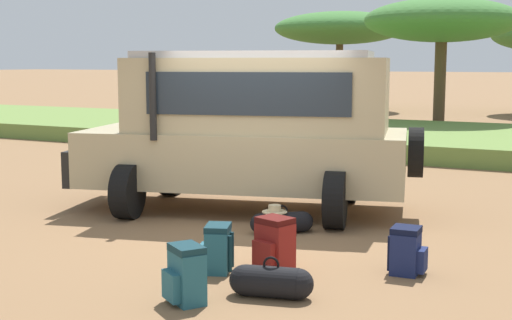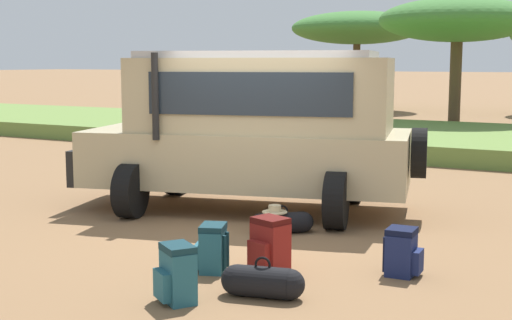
{
  "view_description": "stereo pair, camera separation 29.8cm",
  "coord_description": "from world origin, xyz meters",
  "px_view_note": "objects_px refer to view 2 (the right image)",
  "views": [
    {
      "loc": [
        4.51,
        -8.66,
        2.28
      ],
      "look_at": [
        0.26,
        -0.39,
        1.0
      ],
      "focal_mm": 50.0,
      "sensor_mm": 36.0,
      "label": 1
    },
    {
      "loc": [
        4.77,
        -8.52,
        2.28
      ],
      "look_at": [
        0.26,
        -0.39,
        1.0
      ],
      "focal_mm": 50.0,
      "sensor_mm": 36.0,
      "label": 2
    }
  ],
  "objects_px": {
    "backpack_near_rear_wheel": "(402,252)",
    "acacia_tree_left_mid": "(458,21)",
    "acacia_tree_far_left": "(357,28)",
    "safari_vehicle": "(254,127)",
    "backpack_outermost": "(177,274)",
    "duffel_bag_low_black_case": "(282,222)",
    "backpack_beside_front_wheel": "(212,249)",
    "duffel_bag_soft_canvas": "(263,282)",
    "backpack_cluster_center": "(270,244)"
  },
  "relations": [
    {
      "from": "safari_vehicle",
      "to": "duffel_bag_low_black_case",
      "type": "xyz_separation_m",
      "value": [
        1.07,
        -1.14,
        -1.14
      ]
    },
    {
      "from": "duffel_bag_low_black_case",
      "to": "acacia_tree_left_mid",
      "type": "bearing_deg",
      "value": 95.18
    },
    {
      "from": "backpack_beside_front_wheel",
      "to": "duffel_bag_soft_canvas",
      "type": "relative_size",
      "value": 0.64
    },
    {
      "from": "backpack_near_rear_wheel",
      "to": "backpack_outermost",
      "type": "distance_m",
      "value": 2.49
    },
    {
      "from": "backpack_near_rear_wheel",
      "to": "backpack_outermost",
      "type": "relative_size",
      "value": 0.92
    },
    {
      "from": "safari_vehicle",
      "to": "acacia_tree_far_left",
      "type": "bearing_deg",
      "value": 107.39
    },
    {
      "from": "safari_vehicle",
      "to": "duffel_bag_soft_canvas",
      "type": "bearing_deg",
      "value": -59.58
    },
    {
      "from": "backpack_beside_front_wheel",
      "to": "duffel_bag_low_black_case",
      "type": "distance_m",
      "value": 1.95
    },
    {
      "from": "acacia_tree_far_left",
      "to": "acacia_tree_left_mid",
      "type": "height_order",
      "value": "acacia_tree_far_left"
    },
    {
      "from": "duffel_bag_low_black_case",
      "to": "acacia_tree_far_left",
      "type": "distance_m",
      "value": 25.58
    },
    {
      "from": "duffel_bag_low_black_case",
      "to": "acacia_tree_far_left",
      "type": "xyz_separation_m",
      "value": [
        -8.21,
        23.94,
        3.72
      ]
    },
    {
      "from": "backpack_beside_front_wheel",
      "to": "backpack_cluster_center",
      "type": "bearing_deg",
      "value": 37.81
    },
    {
      "from": "backpack_near_rear_wheel",
      "to": "acacia_tree_left_mid",
      "type": "height_order",
      "value": "acacia_tree_left_mid"
    },
    {
      "from": "backpack_cluster_center",
      "to": "backpack_beside_front_wheel",
      "type": "bearing_deg",
      "value": -142.19
    },
    {
      "from": "safari_vehicle",
      "to": "backpack_beside_front_wheel",
      "type": "bearing_deg",
      "value": -68.75
    },
    {
      "from": "safari_vehicle",
      "to": "backpack_outermost",
      "type": "distance_m",
      "value": 4.47
    },
    {
      "from": "backpack_beside_front_wheel",
      "to": "backpack_near_rear_wheel",
      "type": "height_order",
      "value": "backpack_beside_front_wheel"
    },
    {
      "from": "backpack_beside_front_wheel",
      "to": "acacia_tree_left_mid",
      "type": "xyz_separation_m",
      "value": [
        -1.49,
        16.96,
        3.33
      ]
    },
    {
      "from": "duffel_bag_low_black_case",
      "to": "duffel_bag_soft_canvas",
      "type": "distance_m",
      "value": 2.65
    },
    {
      "from": "backpack_outermost",
      "to": "acacia_tree_far_left",
      "type": "xyz_separation_m",
      "value": [
        -8.59,
        26.9,
        3.6
      ]
    },
    {
      "from": "backpack_near_rear_wheel",
      "to": "acacia_tree_far_left",
      "type": "distance_m",
      "value": 27.25
    },
    {
      "from": "backpack_cluster_center",
      "to": "duffel_bag_soft_canvas",
      "type": "relative_size",
      "value": 0.7
    },
    {
      "from": "duffel_bag_low_black_case",
      "to": "acacia_tree_left_mid",
      "type": "distance_m",
      "value": 15.47
    },
    {
      "from": "backpack_beside_front_wheel",
      "to": "backpack_outermost",
      "type": "distance_m",
      "value": 1.05
    },
    {
      "from": "backpack_beside_front_wheel",
      "to": "duffel_bag_soft_canvas",
      "type": "distance_m",
      "value": 1.04
    },
    {
      "from": "backpack_near_rear_wheel",
      "to": "acacia_tree_far_left",
      "type": "xyz_separation_m",
      "value": [
        -10.21,
        25.01,
        3.62
      ]
    },
    {
      "from": "acacia_tree_far_left",
      "to": "acacia_tree_left_mid",
      "type": "xyz_separation_m",
      "value": [
        6.84,
        -8.92,
        -0.28
      ]
    },
    {
      "from": "safari_vehicle",
      "to": "acacia_tree_far_left",
      "type": "height_order",
      "value": "acacia_tree_far_left"
    },
    {
      "from": "backpack_near_rear_wheel",
      "to": "acacia_tree_far_left",
      "type": "relative_size",
      "value": 0.08
    },
    {
      "from": "duffel_bag_low_black_case",
      "to": "duffel_bag_soft_canvas",
      "type": "relative_size",
      "value": 0.89
    },
    {
      "from": "safari_vehicle",
      "to": "backpack_cluster_center",
      "type": "xyz_separation_m",
      "value": [
        1.7,
        -2.69,
        -1.01
      ]
    },
    {
      "from": "backpack_outermost",
      "to": "backpack_near_rear_wheel",
      "type": "bearing_deg",
      "value": 49.53
    },
    {
      "from": "backpack_outermost",
      "to": "duffel_bag_soft_canvas",
      "type": "distance_m",
      "value": 0.84
    },
    {
      "from": "safari_vehicle",
      "to": "backpack_near_rear_wheel",
      "type": "xyz_separation_m",
      "value": [
        3.07,
        -2.21,
        -1.04
      ]
    },
    {
      "from": "acacia_tree_left_mid",
      "to": "duffel_bag_low_black_case",
      "type": "bearing_deg",
      "value": -84.82
    },
    {
      "from": "backpack_cluster_center",
      "to": "acacia_tree_far_left",
      "type": "relative_size",
      "value": 0.09
    },
    {
      "from": "backpack_near_rear_wheel",
      "to": "acacia_tree_left_mid",
      "type": "xyz_separation_m",
      "value": [
        -3.36,
        16.09,
        3.33
      ]
    },
    {
      "from": "backpack_beside_front_wheel",
      "to": "acacia_tree_left_mid",
      "type": "distance_m",
      "value": 17.35
    },
    {
      "from": "backpack_outermost",
      "to": "acacia_tree_far_left",
      "type": "distance_m",
      "value": 28.47
    },
    {
      "from": "backpack_beside_front_wheel",
      "to": "backpack_near_rear_wheel",
      "type": "xyz_separation_m",
      "value": [
        1.87,
        0.87,
        -0.0
      ]
    },
    {
      "from": "safari_vehicle",
      "to": "backpack_near_rear_wheel",
      "type": "bearing_deg",
      "value": -35.77
    },
    {
      "from": "acacia_tree_left_mid",
      "to": "safari_vehicle",
      "type": "bearing_deg",
      "value": -88.78
    },
    {
      "from": "backpack_beside_front_wheel",
      "to": "acacia_tree_far_left",
      "type": "distance_m",
      "value": 27.43
    },
    {
      "from": "duffel_bag_low_black_case",
      "to": "duffel_bag_soft_canvas",
      "type": "height_order",
      "value": "duffel_bag_soft_canvas"
    },
    {
      "from": "safari_vehicle",
      "to": "duffel_bag_low_black_case",
      "type": "height_order",
      "value": "safari_vehicle"
    },
    {
      "from": "duffel_bag_low_black_case",
      "to": "acacia_tree_left_mid",
      "type": "height_order",
      "value": "acacia_tree_left_mid"
    },
    {
      "from": "backpack_cluster_center",
      "to": "acacia_tree_left_mid",
      "type": "distance_m",
      "value": 17.01
    },
    {
      "from": "backpack_beside_front_wheel",
      "to": "backpack_outermost",
      "type": "xyz_separation_m",
      "value": [
        0.25,
        -1.02,
        0.02
      ]
    },
    {
      "from": "backpack_near_rear_wheel",
      "to": "backpack_outermost",
      "type": "xyz_separation_m",
      "value": [
        -1.61,
        -1.89,
        0.02
      ]
    },
    {
      "from": "backpack_outermost",
      "to": "backpack_beside_front_wheel",
      "type": "bearing_deg",
      "value": 104.0
    }
  ]
}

